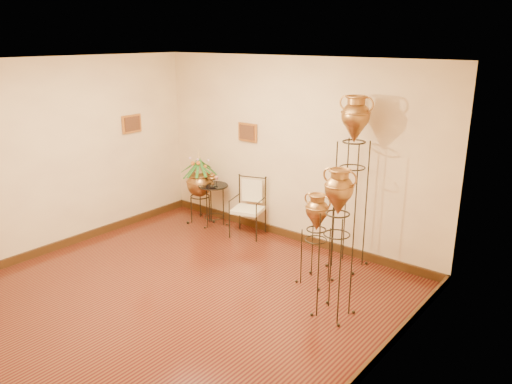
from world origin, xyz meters
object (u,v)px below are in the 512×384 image
Objects in this scene: armchair at (248,208)px; side_table at (214,204)px; amphora_tall at (352,182)px; amphora_mid at (336,244)px; planter_urn at (199,181)px.

side_table is at bearing 162.28° from armchair.
amphora_mid is at bearing -68.07° from amphora_tall.
planter_urn is 0.47m from side_table.
amphora_tall is 2.66× the size of side_table.
planter_urn is 1.45× the size of side_table.
side_table is (-3.03, 1.25, -0.52)m from amphora_mid.
planter_urn reaches higher than armchair.
amphora_tall reaches higher than side_table.
planter_urn reaches higher than side_table.
amphora_mid is 2.64m from armchair.
amphora_tall is 1.35× the size of amphora_mid.
armchair reaches higher than side_table.
armchair is at bearing 151.46° from amphora_mid.
amphora_tall is 2.67m from side_table.
planter_urn is at bearing 159.59° from amphora_mid.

